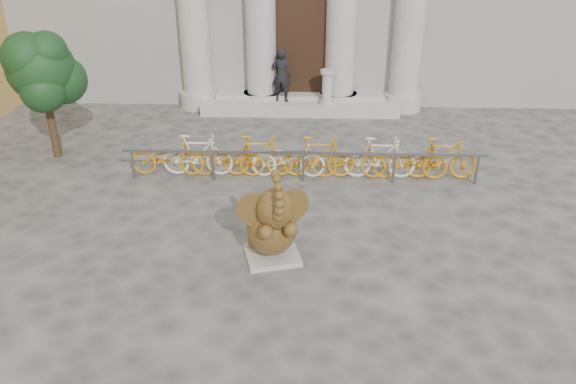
{
  "coord_description": "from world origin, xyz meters",
  "views": [
    {
      "loc": [
        0.25,
        -7.3,
        5.57
      ],
      "look_at": [
        -0.08,
        1.62,
        1.1
      ],
      "focal_mm": 35.0,
      "sensor_mm": 36.0,
      "label": 1
    }
  ],
  "objects_px": {
    "bike_rack": "(303,157)",
    "pedestrian": "(281,75)",
    "tree": "(42,71)",
    "elephant_statue": "(272,226)"
  },
  "relations": [
    {
      "from": "elephant_statue",
      "to": "pedestrian",
      "type": "relative_size",
      "value": 1.16
    },
    {
      "from": "tree",
      "to": "pedestrian",
      "type": "height_order",
      "value": "tree"
    },
    {
      "from": "tree",
      "to": "pedestrian",
      "type": "distance_m",
      "value": 6.71
    },
    {
      "from": "bike_rack",
      "to": "tree",
      "type": "bearing_deg",
      "value": 171.1
    },
    {
      "from": "bike_rack",
      "to": "tree",
      "type": "distance_m",
      "value": 6.5
    },
    {
      "from": "elephant_statue",
      "to": "tree",
      "type": "xyz_separation_m",
      "value": [
        -5.72,
        4.47,
        1.52
      ]
    },
    {
      "from": "bike_rack",
      "to": "pedestrian",
      "type": "distance_m",
      "value": 4.8
    },
    {
      "from": "elephant_statue",
      "to": "pedestrian",
      "type": "distance_m",
      "value": 8.21
    },
    {
      "from": "elephant_statue",
      "to": "bike_rack",
      "type": "relative_size",
      "value": 0.23
    },
    {
      "from": "bike_rack",
      "to": "pedestrian",
      "type": "xyz_separation_m",
      "value": [
        -0.71,
        4.7,
        0.66
      ]
    }
  ]
}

